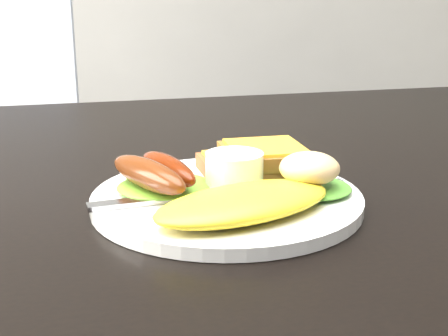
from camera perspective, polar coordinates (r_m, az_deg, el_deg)
dining_table at (r=0.69m, az=-0.89°, el=-1.15°), size 1.20×0.80×0.04m
person at (r=1.13m, az=-9.29°, el=6.54°), size 0.61×0.48×1.49m
plate at (r=0.55m, az=0.25°, el=-2.90°), size 0.24×0.24×0.01m
lettuce_left at (r=0.55m, az=-5.44°, el=-1.63°), size 0.09×0.09×0.01m
lettuce_right at (r=0.55m, az=7.38°, el=-1.75°), size 0.10×0.10×0.01m
omelette at (r=0.49m, az=1.87°, el=-3.20°), size 0.17×0.12×0.02m
sausage_a at (r=0.53m, az=-6.97°, el=-0.56°), size 0.07×0.11×0.03m
sausage_b at (r=0.55m, az=-5.16°, el=-0.04°), size 0.05×0.10×0.02m
ramekin at (r=0.55m, az=0.96°, el=-0.12°), size 0.05×0.05×0.03m
toast_a at (r=0.60m, az=2.26°, el=-0.01°), size 0.09×0.09×0.01m
toast_b at (r=0.59m, az=3.78°, el=1.18°), size 0.08×0.08×0.01m
potato_salad at (r=0.54m, az=7.82°, el=-0.02°), size 0.06×0.06×0.03m
fork at (r=0.53m, az=-3.30°, el=-2.59°), size 0.17×0.03×0.00m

